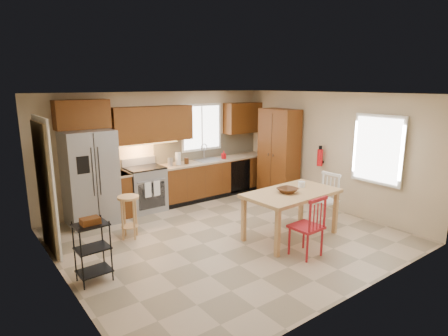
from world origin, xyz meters
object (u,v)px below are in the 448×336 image
chair_red (306,226)px  table_bowl (287,193)px  fire_extinguisher (320,158)px  bar_stool (129,217)px  soap_bottle (224,155)px  utility_cart (93,251)px  pantry (279,154)px  range_stove (145,190)px  dining_table (291,215)px  table_jar (302,185)px  refrigerator (90,178)px  chair_white (323,200)px

chair_red → table_bowl: (0.24, 0.65, 0.34)m
fire_extinguisher → bar_stool: fire_extinguisher is taller
soap_bottle → fire_extinguisher: fire_extinguisher is taller
utility_cart → pantry: bearing=13.4°
range_stove → chair_red: (1.07, -3.52, 0.03)m
dining_table → table_jar: bearing=13.8°
chair_red → table_bowl: chair_red is taller
table_bowl → utility_cart: 3.26m
refrigerator → soap_bottle: refrigerator is taller
table_bowl → pantry: bearing=48.5°
dining_table → soap_bottle: bearing=75.5°
dining_table → refrigerator: bearing=130.3°
fire_extinguisher → chair_white: bearing=-136.0°
range_stove → utility_cart: 2.97m
utility_cart → bar_stool: bearing=46.3°
pantry → chair_white: pantry is taller
dining_table → chair_white: bearing=0.9°
bar_stool → utility_cart: (-0.99, -1.11, 0.05)m
table_bowl → utility_cart: (-3.18, 0.56, -0.39)m
fire_extinguisher → table_jar: (-1.39, -0.73, -0.24)m
table_bowl → bar_stool: 2.79m
soap_bottle → table_bowl: (-0.72, -2.78, -0.17)m
range_stove → fire_extinguisher: (3.18, -2.04, 0.64)m
refrigerator → table_jar: bearing=-42.6°
table_bowl → table_jar: table_jar is taller
range_stove → table_bowl: bearing=-65.4°
fire_extinguisher → utility_cart: 5.10m
fire_extinguisher → chair_red: (-2.11, -1.48, -0.61)m
soap_bottle → dining_table: bearing=-102.4°
range_stove → utility_cart: (-1.87, -2.31, -0.02)m
table_jar → dining_table: bearing=-164.1°
bar_stool → utility_cart: utility_cart is taller
utility_cart → chair_red: bearing=-24.3°
table_bowl → chair_red: bearing=-110.6°
chair_white → table_bowl: 1.11m
bar_stool → utility_cart: size_ratio=0.88×
fire_extinguisher → table_bowl: bearing=-156.0°
refrigerator → pantry: size_ratio=0.87×
refrigerator → soap_bottle: bearing=-0.5°
chair_white → table_bowl: (-1.06, -0.05, 0.34)m
chair_white → bar_stool: chair_white is taller
range_stove → chair_white: chair_white is taller
refrigerator → fire_extinguisher: size_ratio=5.06×
chair_red → table_jar: size_ratio=6.39×
range_stove → table_bowl: range_stove is taller
table_bowl → utility_cart: table_bowl is taller
range_stove → soap_bottle: 2.10m
dining_table → utility_cart: (-3.29, 0.56, 0.03)m
range_stove → pantry: 3.19m
soap_bottle → chair_red: size_ratio=0.19×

